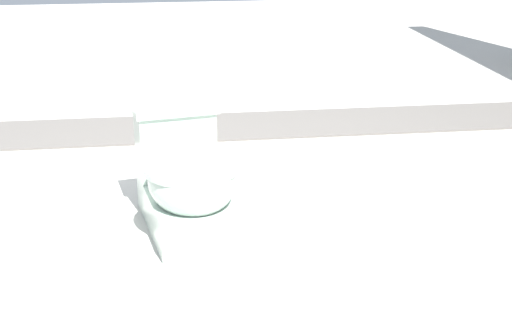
{
  "coord_description": "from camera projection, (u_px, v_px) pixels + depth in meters",
  "views": [
    {
      "loc": [
        2.98,
        -0.21,
        1.36
      ],
      "look_at": [
        0.15,
        0.17,
        0.3
      ],
      "focal_mm": 50.0,
      "sensor_mm": 36.0,
      "label": 1
    }
  ],
  "objects": [
    {
      "name": "toilet",
      "position": [
        187.0,
        181.0,
        3.04
      ],
      "size": [
        0.69,
        0.48,
        0.52
      ],
      "rotation": [
        0.0,
        0.0,
        0.18
      ],
      "color": "#B2C6B7",
      "rests_on": "ground"
    },
    {
      "name": "gravel_strip",
      "position": [
        278.0,
        124.0,
        4.51
      ],
      "size": [
        0.56,
        8.0,
        0.01
      ],
      "primitive_type": "cube",
      "color": "#605B56",
      "rests_on": "ground"
    },
    {
      "name": "ground_plane",
      "position": [
        216.0,
        212.0,
        3.27
      ],
      "size": [
        14.0,
        14.0,
        0.0
      ],
      "primitive_type": "plane",
      "color": "beige"
    }
  ]
}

